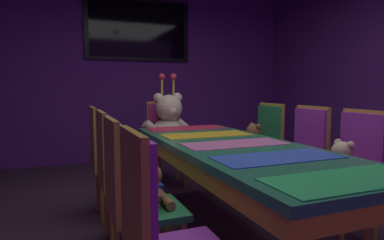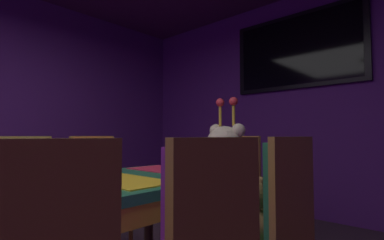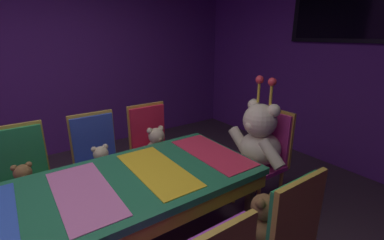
% 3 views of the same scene
% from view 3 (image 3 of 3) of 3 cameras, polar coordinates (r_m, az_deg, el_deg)
% --- Properties ---
extents(wall_back, '(5.20, 0.12, 2.80)m').
position_cam_3_polar(wall_back, '(3.83, 31.26, 11.17)').
color(wall_back, '#59267F').
rests_on(wall_back, ground_plane).
extents(wall_left, '(0.12, 6.40, 2.80)m').
position_cam_3_polar(wall_left, '(4.18, -31.91, 11.43)').
color(wall_left, '#59267F').
rests_on(wall_left, ground_plane).
extents(banquet_table, '(0.90, 2.40, 0.75)m').
position_cam_3_polar(banquet_table, '(1.89, -21.69, -16.38)').
color(banquet_table, '#26724C').
rests_on(banquet_table, ground_plane).
extents(chair_left_1, '(0.42, 0.41, 0.98)m').
position_cam_3_polar(chair_left_1, '(2.64, -32.32, -9.27)').
color(chair_left_1, '#268C4C').
rests_on(chair_left_1, ground_plane).
extents(teddy_left_1, '(0.22, 0.28, 0.26)m').
position_cam_3_polar(teddy_left_1, '(2.52, -31.99, -11.07)').
color(teddy_left_1, olive).
rests_on(teddy_left_1, chair_left_1).
extents(chair_left_2, '(0.42, 0.41, 0.98)m').
position_cam_3_polar(chair_left_2, '(2.70, -19.55, -6.89)').
color(chair_left_2, '#2D47B2').
rests_on(chair_left_2, ground_plane).
extents(teddy_left_2, '(0.22, 0.29, 0.27)m').
position_cam_3_polar(teddy_left_2, '(2.58, -18.60, -8.47)').
color(teddy_left_2, beige).
rests_on(teddy_left_2, chair_left_2).
extents(chair_left_3, '(0.42, 0.41, 0.98)m').
position_cam_3_polar(chair_left_3, '(2.88, -8.80, -4.44)').
color(chair_left_3, red).
rests_on(chair_left_3, ground_plane).
extents(teddy_left_3, '(0.27, 0.35, 0.33)m').
position_cam_3_polar(teddy_left_3, '(2.75, -7.42, -5.33)').
color(teddy_left_3, beige).
rests_on(teddy_left_3, chair_left_3).
extents(chair_right_3, '(0.42, 0.41, 0.98)m').
position_cam_3_polar(chair_right_3, '(1.73, 18.64, -21.96)').
color(chair_right_3, '#268C4C').
rests_on(chair_right_3, ground_plane).
extents(teddy_right_3, '(0.26, 0.34, 0.32)m').
position_cam_3_polar(teddy_right_3, '(1.79, 14.69, -19.88)').
color(teddy_right_3, brown).
rests_on(teddy_right_3, chair_right_3).
extents(throne_chair, '(0.41, 0.42, 0.98)m').
position_cam_3_polar(throne_chair, '(2.78, 15.90, -5.79)').
color(throne_chair, '#CC338C').
rests_on(throne_chair, ground_plane).
extents(king_teddy_bear, '(0.67, 0.52, 0.86)m').
position_cam_3_polar(king_teddy_bear, '(2.60, 13.80, -3.96)').
color(king_teddy_bear, beige).
rests_on(king_teddy_bear, throne_chair).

